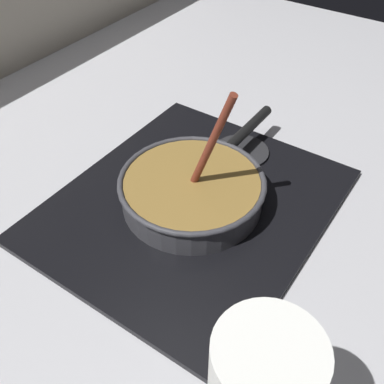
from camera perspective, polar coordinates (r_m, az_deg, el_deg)
The scene contains 5 objects.
ground at distance 0.84m, azimuth -0.26°, elevation -7.53°, with size 2.40×1.60×0.04m, color #B7B7BC.
hob_plate at distance 0.89m, azimuth -0.00°, elevation -1.59°, with size 0.56×0.48×0.01m, color black.
burner_ring at distance 0.88m, azimuth -0.00°, elevation -1.13°, with size 0.21×0.21×0.01m, color #592D0C.
spare_burner at distance 1.01m, azimuth 6.18°, elevation 5.06°, with size 0.12×0.12×0.01m, color #262628.
cooking_pan at distance 0.87m, azimuth 0.09°, elevation 0.34°, with size 0.44×0.28×0.26m.
Camera 1 is at (-0.45, -0.31, 0.63)m, focal length 42.69 mm.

